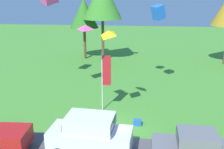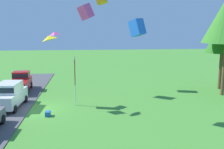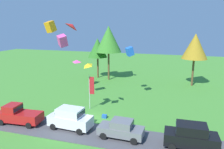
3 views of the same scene
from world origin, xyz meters
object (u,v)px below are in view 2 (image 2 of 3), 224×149
Objects in this scene: kite_box_trailing_tail at (86,12)px; flag_banner at (75,75)px; car_suv_near_entrance at (10,94)px; tree_right_of_center at (223,36)px; kite_diamond_low_drifter at (54,34)px; cooler_box at (48,114)px; car_pickup_mid_row at (21,82)px; kite_box_high_left at (137,28)px; kite_diamond_near_flag at (49,38)px.

flag_banner is at bearing -13.75° from kite_box_trailing_tail.
car_suv_near_entrance is 23.53m from tree_right_of_center.
tree_right_of_center is 15.73m from kite_box_trailing_tail.
car_suv_near_entrance is at bearing -57.62° from kite_box_trailing_tail.
kite_box_trailing_tail is at bearing 139.56° from kite_diamond_low_drifter.
tree_right_of_center is at bearing 112.58° from cooler_box.
cooler_box is 11.45m from kite_box_trailing_tail.
kite_box_high_left is at bearing 47.98° from car_pickup_mid_row.
cooler_box is at bearing -101.33° from kite_box_high_left.
tree_right_of_center reaches higher than kite_box_high_left.
tree_right_of_center is at bearing 128.18° from kite_box_high_left.
car_suv_near_entrance reaches higher than cooler_box.
kite_box_high_left reaches higher than car_pickup_mid_row.
kite_box_high_left is at bearing 53.44° from kite_diamond_low_drifter.
flag_banner is 8.19× the size of cooler_box.
flag_banner is 4.03m from kite_diamond_near_flag.
kite_box_trailing_tail is at bearing 166.25° from flag_banner.
kite_diamond_low_drifter is (-4.95, -6.68, -0.55)m from kite_box_high_left.
cooler_box is 0.52× the size of kite_diamond_near_flag.
kite_diamond_near_flag is (0.52, 3.73, 5.00)m from car_suv_near_entrance.
kite_box_high_left is 0.82× the size of kite_box_trailing_tail.
car_pickup_mid_row is 1.09× the size of car_suv_near_entrance.
car_pickup_mid_row is at bearing -132.02° from kite_box_high_left.
flag_banner is 7.37m from kite_box_trailing_tail.
kite_diamond_low_drifter is at bearing -40.44° from kite_box_trailing_tail.
car_suv_near_entrance is 8.42× the size of cooler_box.
car_suv_near_entrance is at bearing -110.21° from kite_box_high_left.
kite_box_trailing_tail is (-3.38, 2.88, 2.12)m from kite_diamond_low_drifter.
car_suv_near_entrance is 4.61m from cooler_box.
car_suv_near_entrance is (6.19, 0.53, 0.19)m from car_pickup_mid_row.
flag_banner is (6.19, 6.38, 1.80)m from car_pickup_mid_row.
kite_diamond_low_drifter is at bearing -126.56° from kite_box_high_left.
cooler_box is 0.48× the size of kite_box_high_left.
flag_banner is at bearing -128.99° from kite_box_high_left.
flag_banner is at bearing 90.00° from car_suv_near_entrance.
kite_diamond_low_drifter is at bearing -76.99° from tree_right_of_center.
car_pickup_mid_row is at bearing -147.56° from kite_diamond_near_flag.
car_pickup_mid_row is 4.75× the size of kite_diamond_near_flag.
kite_diamond_near_flag is at bearing 82.10° from car_suv_near_entrance.
kite_box_high_left reaches higher than cooler_box.
flag_banner is at bearing 139.60° from cooler_box.
tree_right_of_center is 19.55m from kite_diamond_near_flag.
kite_diamond_low_drifter reaches higher than car_pickup_mid_row.
kite_box_trailing_tail is 1.33× the size of kite_diamond_near_flag.
kite_box_high_left is at bearing 24.52° from kite_box_trailing_tail.
kite_diamond_near_flag is (0.52, -2.11, 3.39)m from flag_banner.
kite_box_trailing_tail is (-6.92, 3.23, 8.53)m from cooler_box.
tree_right_of_center reaches higher than kite_diamond_near_flag.
tree_right_of_center is 9.58× the size of kite_diamond_low_drifter.
kite_box_high_left is at bearing 78.67° from cooler_box.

